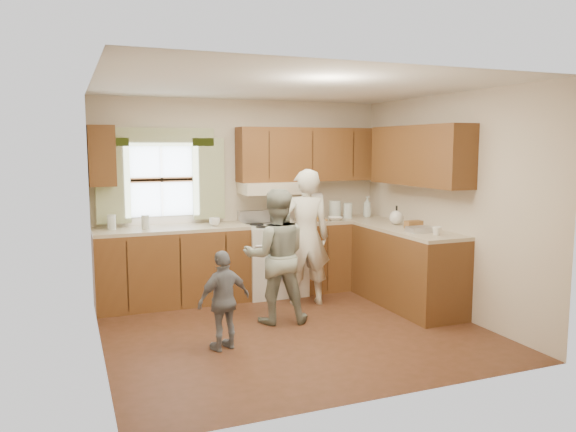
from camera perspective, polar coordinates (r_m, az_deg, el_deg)
name	(u,v)px	position (r m, az deg, el deg)	size (l,w,h in m)	color
room	(293,211)	(5.73, 0.55, 0.48)	(3.80, 3.80, 3.80)	#452815
kitchen_fixtures	(306,233)	(7.00, 1.87, -1.70)	(3.80, 2.25, 2.15)	#46230F
stove	(273,258)	(7.28, -1.55, -4.33)	(0.76, 0.67, 1.07)	silver
woman_left	(306,237)	(6.76, 1.79, -2.17)	(0.60, 0.39, 1.64)	beige
woman_right	(276,256)	(6.08, -1.23, -4.10)	(0.71, 0.55, 1.46)	#1E3727
child	(224,300)	(5.36, -6.52, -8.50)	(0.56, 0.23, 0.95)	gray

